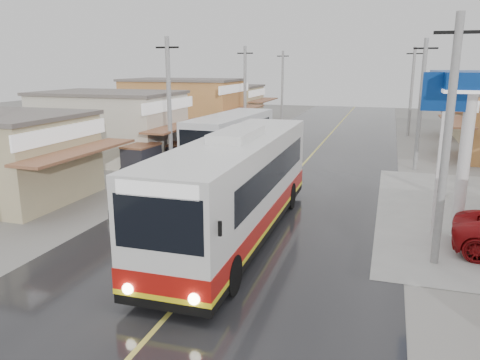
{
  "coord_description": "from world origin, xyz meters",
  "views": [
    {
      "loc": [
        5.2,
        -15.82,
        6.47
      ],
      "look_at": [
        -0.36,
        1.66,
        1.93
      ],
      "focal_mm": 35.0,
      "sensor_mm": 36.0,
      "label": 1
    }
  ],
  "objects_px": {
    "coach_bus": "(238,186)",
    "second_bus": "(231,138)",
    "tricycle_near": "(179,154)",
    "tyre_stack": "(173,185)",
    "cyclist": "(185,192)",
    "tricycle_far": "(141,158)"
  },
  "relations": [
    {
      "from": "coach_bus",
      "to": "tyre_stack",
      "type": "bearing_deg",
      "value": 133.39
    },
    {
      "from": "cyclist",
      "to": "tricycle_far",
      "type": "bearing_deg",
      "value": 115.98
    },
    {
      "from": "tyre_stack",
      "to": "cyclist",
      "type": "bearing_deg",
      "value": -55.1
    },
    {
      "from": "coach_bus",
      "to": "second_bus",
      "type": "distance_m",
      "value": 13.33
    },
    {
      "from": "second_bus",
      "to": "tricycle_far",
      "type": "distance_m",
      "value": 6.25
    },
    {
      "from": "second_bus",
      "to": "tricycle_far",
      "type": "relative_size",
      "value": 3.9
    },
    {
      "from": "tricycle_far",
      "to": "cyclist",
      "type": "bearing_deg",
      "value": -41.52
    },
    {
      "from": "coach_bus",
      "to": "tricycle_far",
      "type": "height_order",
      "value": "coach_bus"
    },
    {
      "from": "cyclist",
      "to": "second_bus",
      "type": "bearing_deg",
      "value": 77.03
    },
    {
      "from": "tricycle_far",
      "to": "tyre_stack",
      "type": "height_order",
      "value": "tricycle_far"
    },
    {
      "from": "tricycle_near",
      "to": "tricycle_far",
      "type": "relative_size",
      "value": 0.81
    },
    {
      "from": "second_bus",
      "to": "tyre_stack",
      "type": "distance_m",
      "value": 7.05
    },
    {
      "from": "tricycle_near",
      "to": "tyre_stack",
      "type": "bearing_deg",
      "value": -79.09
    },
    {
      "from": "second_bus",
      "to": "cyclist",
      "type": "distance_m",
      "value": 9.89
    },
    {
      "from": "tricycle_far",
      "to": "tyre_stack",
      "type": "distance_m",
      "value": 3.72
    },
    {
      "from": "coach_bus",
      "to": "tricycle_near",
      "type": "bearing_deg",
      "value": 124.26
    },
    {
      "from": "coach_bus",
      "to": "tyre_stack",
      "type": "height_order",
      "value": "coach_bus"
    },
    {
      "from": "second_bus",
      "to": "cyclist",
      "type": "relative_size",
      "value": 4.4
    },
    {
      "from": "second_bus",
      "to": "cyclist",
      "type": "height_order",
      "value": "second_bus"
    },
    {
      "from": "cyclist",
      "to": "tricycle_far",
      "type": "height_order",
      "value": "cyclist"
    },
    {
      "from": "second_bus",
      "to": "tricycle_near",
      "type": "height_order",
      "value": "second_bus"
    },
    {
      "from": "tricycle_near",
      "to": "tricycle_far",
      "type": "distance_m",
      "value": 3.19
    }
  ]
}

